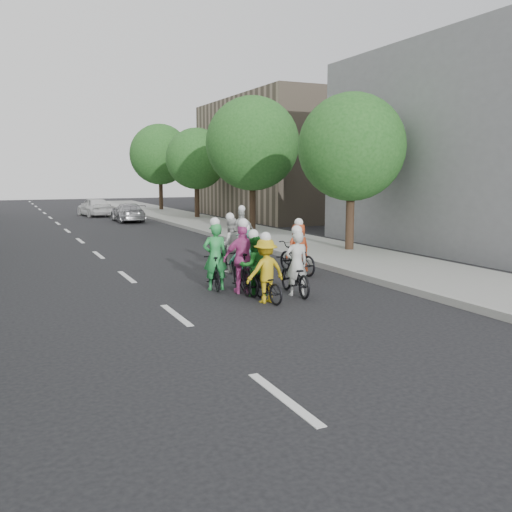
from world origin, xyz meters
TOP-DOWN VIEW (x-y plane):
  - ground at (0.00, 0.00)m, footprint 120.00×120.00m
  - sidewalk_right at (8.00, 10.00)m, footprint 4.00×80.00m
  - curb_right at (6.05, 10.00)m, footprint 0.18×80.00m
  - bldg_se at (16.00, 24.00)m, footprint 10.00×14.00m
  - tree_r_0 at (8.80, 6.60)m, footprint 4.00×4.00m
  - tree_r_1 at (8.80, 15.60)m, footprint 4.80×4.80m
  - tree_r_2 at (8.80, 24.60)m, footprint 4.00×4.00m
  - tree_r_3 at (8.80, 33.60)m, footprint 4.80×4.80m
  - cyclist_0 at (3.31, 0.79)m, footprint 0.77×1.80m
  - cyclist_1 at (2.32, 1.17)m, footprint 0.74×1.52m
  - cyclist_2 at (2.27, 0.37)m, footprint 1.04×1.57m
  - cyclist_3 at (2.21, 1.56)m, footprint 1.08×1.79m
  - cyclist_4 at (4.80, 3.41)m, footprint 0.81×1.89m
  - cyclist_5 at (1.72, 2.25)m, footprint 0.69×1.52m
  - cyclist_6 at (3.07, 4.55)m, footprint 0.83×1.67m
  - cyclist_7 at (3.01, 3.24)m, footprint 0.99×1.74m
  - cyclist_8 at (4.95, 8.07)m, footprint 0.99×1.93m
  - follow_car_lead at (4.18, 24.43)m, footprint 1.69×4.03m
  - follow_car_trail at (2.99, 30.08)m, footprint 2.14×4.13m

SIDE VIEW (x-z plane):
  - ground at x=0.00m, z-range 0.00..0.00m
  - sidewalk_right at x=8.00m, z-range 0.00..0.15m
  - curb_right at x=6.05m, z-range 0.00..0.18m
  - cyclist_0 at x=3.31m, z-range -0.31..1.44m
  - follow_car_lead at x=4.18m, z-range 0.00..1.16m
  - cyclist_4 at x=4.80m, z-range -0.26..1.43m
  - cyclist_2 at x=2.27m, z-range -0.22..1.44m
  - cyclist_1 at x=2.32m, z-range -0.21..1.44m
  - cyclist_7 at x=3.01m, z-range -0.18..1.43m
  - cyclist_8 at x=4.95m, z-range -0.29..1.55m
  - cyclist_6 at x=3.07m, z-range -0.26..1.57m
  - cyclist_5 at x=1.72m, z-range -0.29..1.60m
  - follow_car_trail at x=2.99m, z-range 0.00..1.34m
  - cyclist_3 at x=2.21m, z-range -0.25..1.64m
  - tree_r_0 at x=8.80m, z-range 0.98..6.95m
  - tree_r_2 at x=8.80m, z-range 0.98..6.95m
  - bldg_se at x=16.00m, z-range 0.00..8.00m
  - tree_r_1 at x=8.80m, z-range 1.05..7.98m
  - tree_r_3 at x=8.80m, z-range 1.05..7.98m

